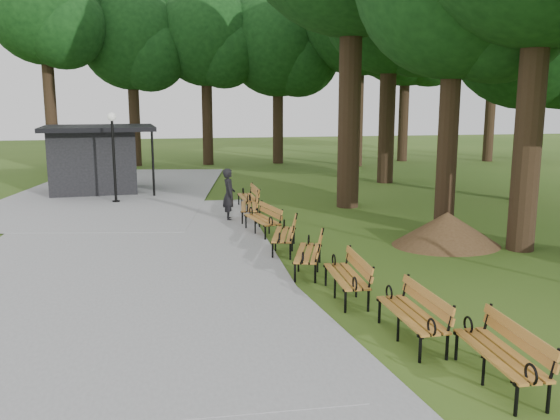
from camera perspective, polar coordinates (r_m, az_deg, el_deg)
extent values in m
plane|color=#335217|center=(12.70, 2.12, -7.24)|extent=(100.00, 100.00, 0.00)
cube|color=gray|center=(15.29, -15.40, -4.41)|extent=(12.00, 38.00, 0.06)
imported|color=black|center=(19.27, -4.97, 1.51)|extent=(0.42, 0.63, 1.71)
cylinder|color=black|center=(23.21, -15.78, 4.52)|extent=(0.10, 0.10, 3.18)
sphere|color=white|center=(23.10, -16.00, 8.68)|extent=(0.32, 0.32, 0.32)
cone|color=#47301C|center=(16.58, 15.85, -1.75)|extent=(2.49, 2.49, 0.91)
cylinder|color=black|center=(16.35, 23.15, 9.64)|extent=(0.70, 0.70, 7.70)
cylinder|color=black|center=(18.17, 16.05, 8.54)|extent=(0.60, 0.60, 6.72)
cylinder|color=black|center=(21.58, 6.81, 12.52)|extent=(0.80, 0.80, 9.27)
cylinder|color=black|center=(28.40, 10.37, 10.18)|extent=(0.76, 0.76, 7.52)
sphere|color=black|center=(28.73, 10.68, 19.12)|extent=(6.35, 6.35, 6.35)
cylinder|color=black|center=(24.78, 22.54, 7.80)|extent=(0.56, 0.56, 6.04)
sphere|color=black|center=(24.91, 23.14, 16.05)|extent=(6.17, 6.17, 6.17)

